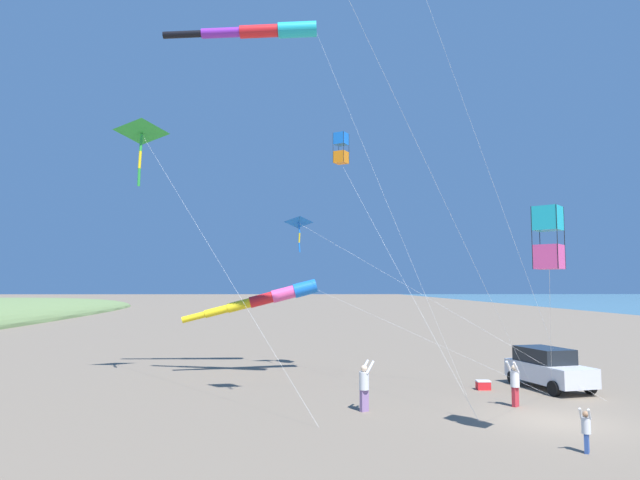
# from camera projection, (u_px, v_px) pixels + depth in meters

# --- Properties ---
(ground_plane) EXTENTS (600.00, 600.00, 0.00)m
(ground_plane) POSITION_uv_depth(u_px,v_px,m) (556.00, 422.00, 19.17)
(ground_plane) COLOR #756654
(parked_car) EXTENTS (2.86, 4.62, 1.85)m
(parked_car) POSITION_uv_depth(u_px,v_px,m) (548.00, 368.00, 25.38)
(parked_car) COLOR silver
(parked_car) RESTS_ON ground_plane
(cooler_box) EXTENTS (0.62, 0.42, 0.42)m
(cooler_box) POSITION_uv_depth(u_px,v_px,m) (483.00, 385.00, 25.09)
(cooler_box) COLOR red
(cooler_box) RESTS_ON ground_plane
(person_adult_flyer) EXTENTS (0.68, 0.63, 1.90)m
(person_adult_flyer) POSITION_uv_depth(u_px,v_px,m) (364.00, 384.00, 20.80)
(person_adult_flyer) COLOR #8E6B9E
(person_adult_flyer) RESTS_ON ground_plane
(person_child_green_jacket) EXTENTS (0.64, 0.62, 1.79)m
(person_child_green_jacket) POSITION_uv_depth(u_px,v_px,m) (515.00, 381.00, 21.61)
(person_child_green_jacket) COLOR #B72833
(person_child_green_jacket) RESTS_ON ground_plane
(person_child_grey_jacket) EXTENTS (0.44, 0.46, 1.29)m
(person_child_grey_jacket) POSITION_uv_depth(u_px,v_px,m) (586.00, 428.00, 15.59)
(person_child_grey_jacket) COLOR #335199
(person_child_grey_jacket) RESTS_ON ground_plane
(kite_delta_rainbow_low_near) EXTENTS (10.00, 9.84, 13.09)m
(kite_delta_rainbow_low_near) POSITION_uv_depth(u_px,v_px,m) (142.00, 133.00, 28.07)
(kite_delta_rainbow_low_near) COLOR green
(kite_delta_rainbow_low_near) RESTS_ON ground_plane
(kite_box_green_low_center) EXTENTS (4.63, 9.90, 12.89)m
(kite_box_green_low_center) POSITION_uv_depth(u_px,v_px,m) (341.00, 148.00, 29.39)
(kite_box_green_low_center) COLOR blue
(kite_box_green_low_center) RESTS_ON ground_plane
(kite_windsock_white_trailing) EXTENTS (14.32, 3.58, 18.29)m
(kite_windsock_white_trailing) POSITION_uv_depth(u_px,v_px,m) (262.00, 31.00, 28.17)
(kite_windsock_white_trailing) COLOR #1EB7C6
(kite_windsock_white_trailing) RESTS_ON ground_plane
(kite_delta_long_streamer_right) EXTENTS (13.48, 8.98, 8.67)m
(kite_delta_long_streamer_right) POSITION_uv_depth(u_px,v_px,m) (299.00, 223.00, 31.31)
(kite_delta_long_streamer_right) COLOR blue
(kite_delta_long_streamer_right) RESTS_ON ground_plane
(kite_box_teal_far_right) EXTENTS (4.26, 9.03, 7.13)m
(kite_box_teal_far_right) POSITION_uv_depth(u_px,v_px,m) (548.00, 238.00, 16.59)
(kite_box_teal_far_right) COLOR #1EB7C6
(kite_box_teal_far_right) RESTS_ON ground_plane
(kite_windsock_red_high_left) EXTENTS (17.33, 7.28, 5.12)m
(kite_windsock_red_high_left) POSITION_uv_depth(u_px,v_px,m) (269.00, 298.00, 30.22)
(kite_windsock_red_high_left) COLOR blue
(kite_windsock_red_high_left) RESTS_ON ground_plane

